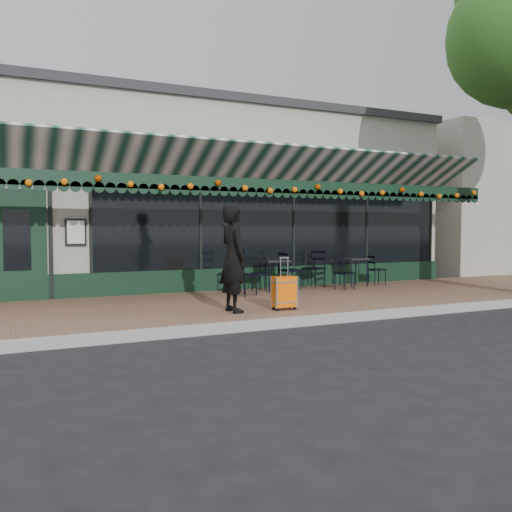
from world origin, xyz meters
name	(u,v)px	position (x,y,z in m)	size (l,w,h in m)	color
ground	(336,322)	(0.00, 0.00, 0.00)	(80.00, 80.00, 0.00)	black
sidewalk	(281,303)	(0.00, 2.00, 0.07)	(18.00, 4.00, 0.15)	brown
curb	(339,318)	(0.00, -0.08, 0.07)	(18.00, 0.16, 0.15)	#9E9E99
restaurant_building	(188,205)	(0.00, 7.84, 2.27)	(12.00, 9.60, 4.50)	#A19E8B
neighbor_building_right	(495,208)	(13.00, 8.00, 2.40)	(12.00, 8.00, 4.80)	#ABA996
woman	(233,258)	(-1.52, 0.86, 1.07)	(0.67, 0.44, 1.84)	black
suitcase	(284,292)	(-0.63, 0.70, 0.46)	(0.41, 0.24, 0.92)	#FA6407
cafe_table_a	(354,261)	(2.74, 3.33, 0.77)	(0.56, 0.56, 0.69)	black
cafe_table_b	(274,263)	(0.54, 3.33, 0.78)	(0.57, 0.57, 0.70)	black
chair_a_left	(314,269)	(1.71, 3.51, 0.60)	(0.45, 0.45, 0.90)	black
chair_a_right	(377,270)	(3.47, 3.34, 0.52)	(0.37, 0.37, 0.75)	black
chair_a_front	(345,274)	(2.11, 2.79, 0.53)	(0.38, 0.38, 0.75)	black
chair_b_left	(259,274)	(0.25, 3.53, 0.52)	(0.37, 0.37, 0.75)	black
chair_b_right	(290,271)	(0.99, 3.38, 0.59)	(0.44, 0.44, 0.88)	black
chair_b_front	(245,275)	(-0.45, 2.78, 0.58)	(0.43, 0.43, 0.86)	black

